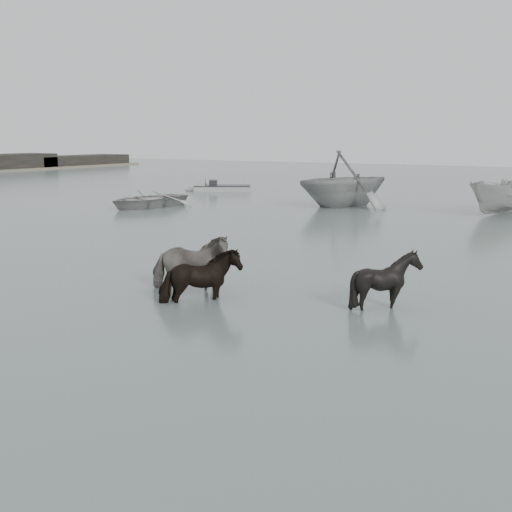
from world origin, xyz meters
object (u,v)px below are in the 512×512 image
pony_pinto (190,257)px  rowboat_lead (147,197)px  pony_black (386,274)px  pony_dark (201,269)px

pony_pinto → rowboat_lead: size_ratio=0.41×
pony_black → rowboat_lead: pony_black is taller
pony_pinto → pony_black: size_ratio=1.32×
rowboat_lead → pony_black: bearing=-30.1°
pony_dark → pony_black: pony_dark is taller
pony_pinto → pony_dark: pony_pinto is taller
pony_pinto → rowboat_lead: (-12.73, 13.78, -0.32)m
pony_black → rowboat_lead: bearing=49.3°
pony_black → rowboat_lead: (-17.27, 12.96, -0.24)m
pony_pinto → rowboat_lead: pony_pinto is taller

